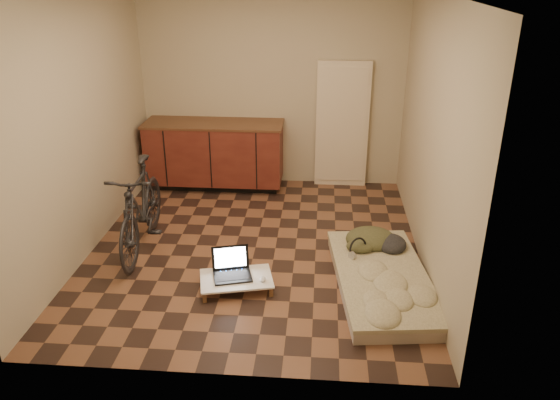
# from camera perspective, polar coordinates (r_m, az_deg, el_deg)

# --- Properties ---
(room_shell) EXTENTS (3.50, 4.00, 2.60)m
(room_shell) POSITION_cam_1_polar(r_m,az_deg,el_deg) (5.47, -2.83, 7.05)
(room_shell) COLOR brown
(room_shell) RESTS_ON ground
(cabinets) EXTENTS (1.84, 0.62, 0.91)m
(cabinets) POSITION_cam_1_polar(r_m,az_deg,el_deg) (7.45, -6.80, 4.76)
(cabinets) COLOR black
(cabinets) RESTS_ON ground
(appliance_panel) EXTENTS (0.70, 0.10, 1.70)m
(appliance_panel) POSITION_cam_1_polar(r_m,az_deg,el_deg) (7.42, 6.51, 7.81)
(appliance_panel) COLOR beige
(appliance_panel) RESTS_ON ground
(bicycle) EXTENTS (0.57, 1.66, 1.06)m
(bicycle) POSITION_cam_1_polar(r_m,az_deg,el_deg) (5.92, -14.40, -0.33)
(bicycle) COLOR black
(bicycle) RESTS_ON ground
(futon) EXTENTS (1.04, 1.84, 0.15)m
(futon) POSITION_cam_1_polar(r_m,az_deg,el_deg) (5.35, 10.59, -8.17)
(futon) COLOR #B3A48F
(futon) RESTS_ON ground
(clothing_pile) EXTENTS (0.60, 0.52, 0.22)m
(clothing_pile) POSITION_cam_1_polar(r_m,az_deg,el_deg) (5.76, 10.04, -3.57)
(clothing_pile) COLOR #3B3D23
(clothing_pile) RESTS_ON futon
(headphones) EXTENTS (0.33, 0.33, 0.16)m
(headphones) POSITION_cam_1_polar(r_m,az_deg,el_deg) (5.54, 8.16, -4.93)
(headphones) COLOR black
(headphones) RESTS_ON futon
(lap_desk) EXTENTS (0.76, 0.58, 0.11)m
(lap_desk) POSITION_cam_1_polar(r_m,az_deg,el_deg) (5.25, -4.59, -8.24)
(lap_desk) COLOR brown
(lap_desk) RESTS_ON ground
(laptop) EXTENTS (0.43, 0.40, 0.24)m
(laptop) POSITION_cam_1_polar(r_m,az_deg,el_deg) (5.27, -5.06, -7.28)
(laptop) COLOR black
(laptop) RESTS_ON lap_desk
(mouse) EXTENTS (0.06, 0.10, 0.03)m
(mouse) POSITION_cam_1_polar(r_m,az_deg,el_deg) (5.18, -1.83, -8.25)
(mouse) COLOR silver
(mouse) RESTS_ON lap_desk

